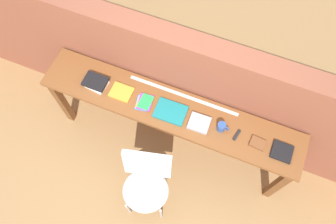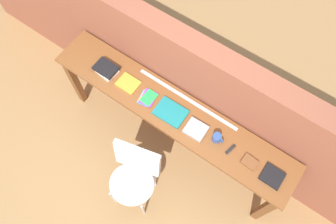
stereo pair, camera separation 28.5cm
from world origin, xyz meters
TOP-DOWN VIEW (x-y plane):
  - ground_plane at (0.00, 0.00)m, footprint 40.00×40.00m
  - brick_wall_back at (0.00, 0.64)m, footprint 6.00×0.20m
  - sideboard at (0.00, 0.30)m, footprint 2.50×0.44m
  - chair_white_moulded at (0.02, -0.33)m, footprint 0.54×0.55m
  - book_stack_leftmost at (-0.74, 0.27)m, footprint 0.22×0.17m
  - magazine_cycling at (-0.48, 0.28)m, footprint 0.20×0.17m
  - pamphlet_pile_colourful at (-0.25, 0.26)m, footprint 0.16×0.19m
  - book_open_centre at (0.02, 0.27)m, footprint 0.29×0.21m
  - book_grey_hardcover at (0.30, 0.25)m, footprint 0.19×0.17m
  - mug at (0.49, 0.28)m, footprint 0.11×0.08m
  - multitool_folded at (0.64, 0.28)m, footprint 0.05×0.11m
  - leather_journal_brown at (0.83, 0.27)m, footprint 0.14×0.11m
  - book_repair_rightmost at (1.05, 0.27)m, footprint 0.18×0.17m
  - ruler_metal_back_edge at (0.06, 0.47)m, footprint 1.07×0.03m

SIDE VIEW (x-z plane):
  - ground_plane at x=0.00m, z-range 0.00..0.00m
  - chair_white_moulded at x=0.02m, z-range 0.08..0.97m
  - sideboard at x=0.00m, z-range 0.30..1.18m
  - brick_wall_back at x=0.00m, z-range 0.00..1.50m
  - ruler_metal_back_edge at x=0.06m, z-range 0.88..0.88m
  - pamphlet_pile_colourful at x=-0.25m, z-range 0.88..0.90m
  - multitool_folded at x=0.64m, z-range 0.88..0.90m
  - magazine_cycling at x=-0.48m, z-range 0.88..0.90m
  - book_open_centre at x=0.02m, z-range 0.88..0.90m
  - leather_journal_brown at x=0.83m, z-range 0.88..0.90m
  - book_repair_rightmost at x=1.05m, z-range 0.88..0.91m
  - book_grey_hardcover at x=0.30m, z-range 0.88..0.91m
  - book_stack_leftmost at x=-0.74m, z-range 0.88..0.94m
  - mug at x=0.49m, z-range 0.88..0.97m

